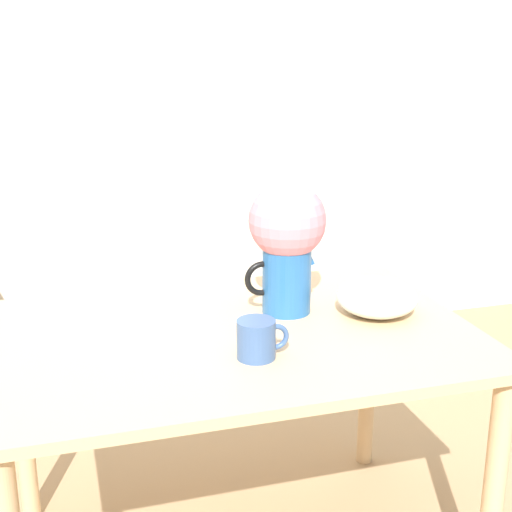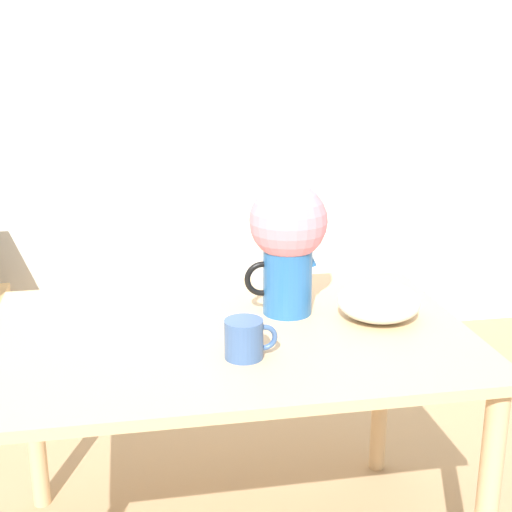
# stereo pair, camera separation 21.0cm
# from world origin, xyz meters

# --- Properties ---
(wall_back) EXTENTS (8.00, 0.05, 2.60)m
(wall_back) POSITION_xyz_m (0.00, 1.83, 1.30)
(wall_back) COLOR silver
(wall_back) RESTS_ON ground_plane
(table) EXTENTS (1.36, 0.92, 0.78)m
(table) POSITION_xyz_m (0.11, 0.08, 0.68)
(table) COLOR tan
(table) RESTS_ON ground_plane
(flower_vase) EXTENTS (0.25, 0.23, 0.40)m
(flower_vase) POSITION_xyz_m (0.30, 0.19, 1.01)
(flower_vase) COLOR #235B9E
(flower_vase) RESTS_ON table
(coffee_mug) EXTENTS (0.14, 0.10, 0.10)m
(coffee_mug) POSITION_xyz_m (0.12, -0.10, 0.83)
(coffee_mug) COLOR #385689
(coffee_mug) RESTS_ON table
(white_bowl) EXTENTS (0.24, 0.24, 0.11)m
(white_bowl) POSITION_xyz_m (0.55, 0.09, 0.83)
(white_bowl) COLOR silver
(white_bowl) RESTS_ON table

